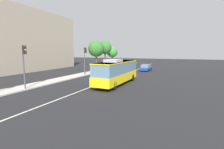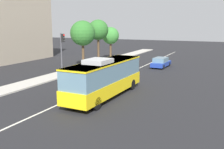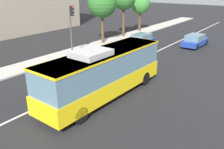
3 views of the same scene
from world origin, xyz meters
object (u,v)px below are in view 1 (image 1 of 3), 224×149
object	(u,v)px
traffic_light_mid_block	(24,59)
traffic_light_far_corner	(85,56)
street_tree_kerbside_centre	(112,52)
transit_bus	(117,71)
street_tree_kerbside_left	(96,49)
sedan_blue	(146,68)
street_tree_kerbside_right	(105,48)
sedan_blue_ahead	(118,68)

from	to	relation	value
traffic_light_mid_block	traffic_light_far_corner	bearing A→B (deg)	89.31
traffic_light_mid_block	street_tree_kerbside_centre	world-z (taller)	street_tree_kerbside_centre
traffic_light_mid_block	street_tree_kerbside_centre	bearing A→B (deg)	91.63
transit_bus	traffic_light_mid_block	world-z (taller)	traffic_light_mid_block
traffic_light_far_corner	street_tree_kerbside_left	world-z (taller)	street_tree_kerbside_left
sedan_blue	street_tree_kerbside_right	size ratio (longest dim) A/B	0.66
transit_bus	traffic_light_far_corner	xyz separation A→B (m)	(5.68, 8.58, 1.75)
sedan_blue	street_tree_kerbside_left	world-z (taller)	street_tree_kerbside_left
sedan_blue_ahead	traffic_light_mid_block	distance (m)	21.56
sedan_blue	traffic_light_far_corner	xyz separation A→B (m)	(-11.76, 8.88, 2.84)
transit_bus	sedan_blue_ahead	size ratio (longest dim) A/B	2.22
traffic_light_mid_block	street_tree_kerbside_right	xyz separation A→B (m)	(24.48, 1.48, 1.75)
street_tree_kerbside_left	street_tree_kerbside_right	xyz separation A→B (m)	(5.07, 0.26, 0.35)
sedan_blue	street_tree_kerbside_right	bearing A→B (deg)	95.17
transit_bus	traffic_light_mid_block	distance (m)	11.37
transit_bus	traffic_light_far_corner	bearing A→B (deg)	57.93
sedan_blue	street_tree_kerbside_centre	bearing A→B (deg)	69.76
street_tree_kerbside_left	traffic_light_far_corner	bearing A→B (deg)	-170.72
sedan_blue_ahead	traffic_light_far_corner	distance (m)	9.15
transit_bus	traffic_light_mid_block	xyz separation A→B (m)	(-7.47, 8.38, 1.75)
transit_bus	traffic_light_far_corner	distance (m)	10.44
sedan_blue_ahead	transit_bus	bearing A→B (deg)	19.41
sedan_blue_ahead	street_tree_kerbside_centre	bearing A→B (deg)	-149.82
traffic_light_far_corner	sedan_blue	bearing A→B (deg)	51.01
sedan_blue_ahead	street_tree_kerbside_right	bearing A→B (deg)	-126.09
transit_bus	street_tree_kerbside_centre	size ratio (longest dim) A/B	1.74
sedan_blue	street_tree_kerbside_right	world-z (taller)	street_tree_kerbside_right
sedan_blue_ahead	street_tree_kerbside_right	size ratio (longest dim) A/B	0.65
sedan_blue	traffic_light_far_corner	world-z (taller)	traffic_light_far_corner
sedan_blue_ahead	traffic_light_far_corner	size ratio (longest dim) A/B	0.87
traffic_light_far_corner	street_tree_kerbside_right	bearing A→B (deg)	94.55
street_tree_kerbside_centre	transit_bus	bearing A→B (deg)	-155.35
traffic_light_far_corner	street_tree_kerbside_centre	size ratio (longest dim) A/B	0.90
traffic_light_mid_block	street_tree_kerbside_centre	size ratio (longest dim) A/B	0.90
sedan_blue_ahead	street_tree_kerbside_left	world-z (taller)	street_tree_kerbside_left
sedan_blue	traffic_light_far_corner	distance (m)	15.01
sedan_blue	traffic_light_far_corner	bearing A→B (deg)	145.69
sedan_blue	sedan_blue_ahead	world-z (taller)	same
transit_bus	street_tree_kerbside_left	xyz separation A→B (m)	(11.94, 9.61, 3.16)
traffic_light_far_corner	street_tree_kerbside_right	size ratio (longest dim) A/B	0.75
traffic_light_mid_block	sedan_blue_ahead	bearing A→B (deg)	79.51
transit_bus	sedan_blue	bearing A→B (deg)	0.45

